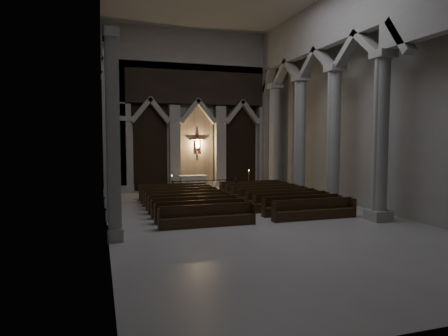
% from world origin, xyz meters
% --- Properties ---
extents(room, '(24.00, 24.10, 12.00)m').
position_xyz_m(room, '(0.00, 0.00, 7.60)').
color(room, '#A4A29C').
rests_on(room, ground).
extents(sanctuary_wall, '(14.00, 0.77, 12.00)m').
position_xyz_m(sanctuary_wall, '(0.00, 11.54, 6.62)').
color(sanctuary_wall, '#A2A097').
rests_on(sanctuary_wall, ground).
extents(right_arcade, '(1.00, 24.00, 12.00)m').
position_xyz_m(right_arcade, '(5.50, 1.33, 7.83)').
color(right_arcade, '#A2A097').
rests_on(right_arcade, ground).
extents(left_pilasters, '(0.60, 13.00, 8.03)m').
position_xyz_m(left_pilasters, '(-6.75, 3.50, 3.91)').
color(left_pilasters, '#A2A097').
rests_on(left_pilasters, ground).
extents(sanctuary_step, '(8.50, 2.60, 0.15)m').
position_xyz_m(sanctuary_step, '(0.00, 10.60, 0.07)').
color(sanctuary_step, '#A2A097').
rests_on(sanctuary_step, ground).
extents(altar, '(1.99, 0.80, 1.01)m').
position_xyz_m(altar, '(-0.64, 10.60, 0.66)').
color(altar, beige).
rests_on(altar, sanctuary_step).
extents(altar_rail, '(4.95, 0.09, 0.97)m').
position_xyz_m(altar_rail, '(0.00, 9.02, 0.65)').
color(altar_rail, black).
rests_on(altar_rail, ground).
extents(candle_stand_left, '(0.23, 0.23, 1.35)m').
position_xyz_m(candle_stand_left, '(-2.46, 9.19, 0.37)').
color(candle_stand_left, '#B99039').
rests_on(candle_stand_left, ground).
extents(candle_stand_right, '(0.26, 0.26, 1.57)m').
position_xyz_m(candle_stand_right, '(3.25, 9.05, 0.43)').
color(candle_stand_right, '#B99039').
rests_on(candle_stand_right, ground).
extents(pews, '(9.82, 8.99, 0.99)m').
position_xyz_m(pews, '(-0.00, 2.93, 0.32)').
color(pews, black).
rests_on(pews, ground).
extents(worshipper, '(0.54, 0.46, 1.25)m').
position_xyz_m(worshipper, '(1.40, 6.52, 0.62)').
color(worshipper, black).
rests_on(worshipper, ground).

